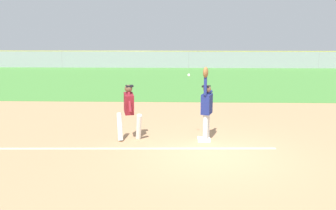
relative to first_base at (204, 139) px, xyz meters
name	(u,v)px	position (x,y,z in m)	size (l,w,h in m)	color
ground_plane	(213,153)	(0.16, -1.17, -0.04)	(80.30, 80.30, 0.00)	tan
outfield_grass	(192,79)	(0.16, 15.35, -0.04)	(51.68, 18.38, 0.01)	#478438
chalk_foul_line	(65,148)	(-4.00, -0.90, -0.04)	(12.00, 0.10, 0.01)	white
first_base	(204,139)	(0.00, 0.00, 0.00)	(0.38, 0.38, 0.08)	white
fielder	(207,105)	(0.06, -0.04, 1.08)	(0.41, 0.88, 2.28)	silver
runner	(129,108)	(-2.28, -0.03, 0.96)	(0.84, 0.83, 1.72)	white
baseball	(189,75)	(-0.49, -0.09, 1.98)	(0.07, 0.07, 0.07)	white
outfield_fence	(189,59)	(0.16, 24.54, 0.81)	(51.76, 0.08, 1.71)	#93999E
parked_car_white	(121,58)	(-7.43, 28.84, 0.63)	(4.42, 2.16, 1.25)	white
parked_car_black	(176,58)	(-1.21, 29.25, 0.63)	(4.56, 2.44, 1.25)	black
parked_car_silver	(232,59)	(5.09, 28.66, 0.63)	(4.55, 2.42, 1.25)	#B7B7BC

